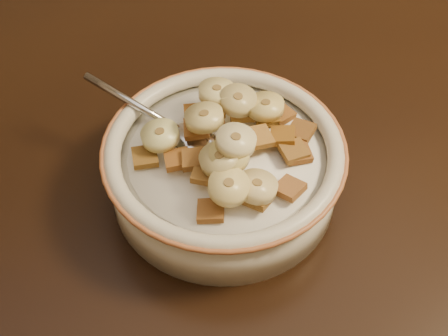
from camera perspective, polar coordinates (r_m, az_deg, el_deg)
name	(u,v)px	position (r m, az deg, el deg)	size (l,w,h in m)	color
table	(381,106)	(0.67, 14.19, 5.54)	(1.40, 0.90, 0.04)	black
cereal_bowl	(224,173)	(0.53, 0.00, -0.49)	(0.19, 0.19, 0.05)	silver
milk	(224,155)	(0.51, 0.00, 1.16)	(0.16, 0.16, 0.00)	white
spoon	(192,138)	(0.52, -2.91, 2.78)	(0.03, 0.05, 0.01)	#B9BAC4
cereal_square_0	(196,114)	(0.53, -2.57, 4.97)	(0.02, 0.02, 0.01)	brown
cereal_square_1	(289,188)	(0.48, 6.00, -1.85)	(0.02, 0.02, 0.01)	#975B27
cereal_square_2	(196,128)	(0.51, -2.54, 3.67)	(0.02, 0.02, 0.01)	#9A6130
cereal_square_3	(195,159)	(0.49, -2.68, 0.81)	(0.02, 0.02, 0.01)	brown
cereal_square_4	(294,151)	(0.51, 6.41, 1.56)	(0.02, 0.02, 0.01)	brown
cereal_square_5	(145,157)	(0.50, -7.24, 1.01)	(0.02, 0.02, 0.01)	brown
cereal_square_6	(280,114)	(0.54, 5.17, 4.96)	(0.02, 0.02, 0.01)	brown
cereal_square_7	(298,153)	(0.51, 6.77, 1.41)	(0.02, 0.02, 0.01)	brown
cereal_square_8	(211,211)	(0.47, -1.23, -3.93)	(0.02, 0.02, 0.01)	brown
cereal_square_9	(177,159)	(0.49, -4.29, 0.79)	(0.02, 0.02, 0.01)	brown
cereal_square_10	(249,110)	(0.53, 2.30, 5.30)	(0.02, 0.02, 0.01)	brown
cereal_square_11	(242,113)	(0.53, 1.62, 5.04)	(0.02, 0.02, 0.01)	brown
cereal_square_12	(209,118)	(0.52, -1.40, 4.62)	(0.02, 0.02, 0.01)	#965C1B
cereal_square_13	(209,118)	(0.52, -1.35, 4.60)	(0.02, 0.02, 0.01)	brown
cereal_square_14	(301,131)	(0.52, 7.06, 3.39)	(0.02, 0.02, 0.01)	brown
cereal_square_15	(266,116)	(0.53, 3.87, 4.80)	(0.02, 0.02, 0.01)	#9B631C
cereal_square_16	(283,136)	(0.51, 5.39, 2.94)	(0.02, 0.02, 0.01)	brown
cereal_square_17	(259,137)	(0.50, 3.22, 2.85)	(0.02, 0.02, 0.01)	olive
cereal_square_18	(206,173)	(0.48, -1.67, -0.49)	(0.02, 0.02, 0.01)	#915B25
cereal_square_19	(258,198)	(0.47, 3.11, -2.76)	(0.02, 0.02, 0.01)	olive
banana_slice_0	(257,187)	(0.47, 3.04, -1.71)	(0.03, 0.03, 0.01)	#D7BA6D
banana_slice_1	(238,100)	(0.52, 1.30, 6.20)	(0.03, 0.03, 0.01)	tan
banana_slice_2	(236,141)	(0.47, 1.09, 2.50)	(0.03, 0.03, 0.01)	#FFF2AA
banana_slice_3	(229,155)	(0.47, 0.50, 1.21)	(0.03, 0.03, 0.01)	#DAC878
banana_slice_4	(204,118)	(0.50, -1.83, 4.64)	(0.03, 0.03, 0.01)	#E8D086
banana_slice_5	(217,92)	(0.53, -0.65, 6.97)	(0.03, 0.03, 0.01)	#F2E69C
banana_slice_6	(220,159)	(0.47, -0.41, 0.82)	(0.03, 0.03, 0.01)	tan
banana_slice_7	(266,106)	(0.52, 3.82, 5.64)	(0.03, 0.03, 0.01)	#E6C770
banana_slice_8	(229,187)	(0.46, 0.44, -1.71)	(0.03, 0.03, 0.01)	#FFE379
banana_slice_9	(160,135)	(0.50, -5.86, 2.99)	(0.03, 0.03, 0.01)	beige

